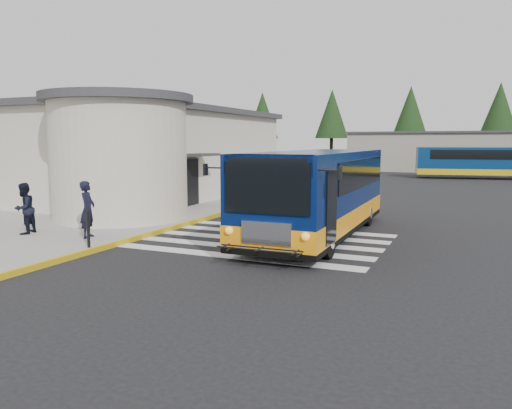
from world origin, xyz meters
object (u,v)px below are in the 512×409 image
at_px(transit_bus, 318,196).
at_px(pedestrian_a, 88,209).
at_px(bollard, 88,229).
at_px(far_bus_a, 471,161).
at_px(pedestrian_b, 24,209).

height_order(transit_bus, pedestrian_a, transit_bus).
xyz_separation_m(transit_bus, pedestrian_a, (-6.30, -3.95, -0.31)).
bearing_deg(pedestrian_a, bollard, -160.81).
relative_size(transit_bus, far_bus_a, 1.10).
height_order(transit_bus, far_bus_a, transit_bus).
bearing_deg(bollard, pedestrian_b, 166.54).
bearing_deg(far_bus_a, transit_bus, 161.73).
distance_m(pedestrian_b, bollard, 3.53).
bearing_deg(transit_bus, far_bus_a, 81.07).
xyz_separation_m(bollard, far_bus_a, (9.61, 35.72, 0.82)).
distance_m(pedestrian_a, pedestrian_b, 2.37).
xyz_separation_m(pedestrian_b, far_bus_a, (13.02, 34.90, 0.51)).
distance_m(pedestrian_a, far_bus_a, 36.16).
bearing_deg(pedestrian_b, transit_bus, 103.27).
distance_m(transit_bus, bollard, 7.35).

